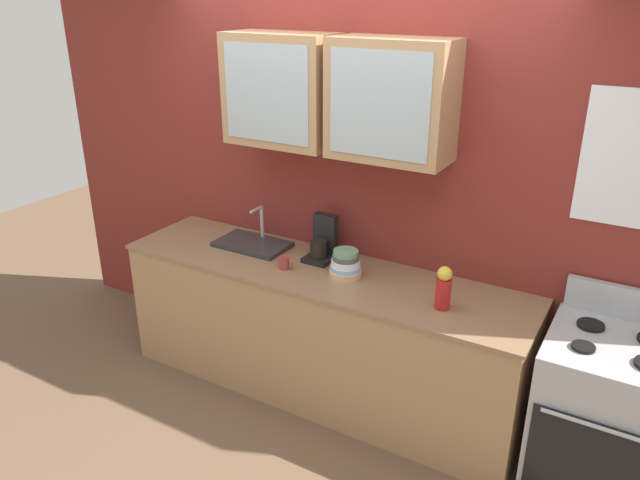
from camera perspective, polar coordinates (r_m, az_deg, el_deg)
name	(u,v)px	position (r m, az deg, el deg)	size (l,w,h in m)	color
ground_plane	(319,388)	(4.22, -0.05, -13.63)	(10.00, 10.00, 0.00)	brown
back_wall_unit	(348,156)	(3.83, 2.65, 7.83)	(4.93, 0.44, 2.87)	maroon
counter	(319,331)	(3.98, -0.05, -8.52)	(2.65, 0.67, 0.88)	#A87F56
stove_range	(603,417)	(3.58, 24.95, -14.78)	(0.66, 0.68, 1.06)	#ADAFB5
sink_faucet	(253,243)	(4.12, -6.30, -0.30)	(0.49, 0.29, 0.26)	#2D2D30
bowl_stack	(346,264)	(3.66, 2.41, -2.29)	(0.20, 0.20, 0.17)	#E0AD7F
vase	(444,288)	(3.35, 11.47, -4.42)	(0.08, 0.08, 0.25)	#B21E1E
cup_near_sink	(284,263)	(3.78, -3.36, -2.13)	(0.10, 0.07, 0.08)	#993838
coffee_maker	(322,243)	(3.88, 0.22, -0.28)	(0.17, 0.20, 0.29)	black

